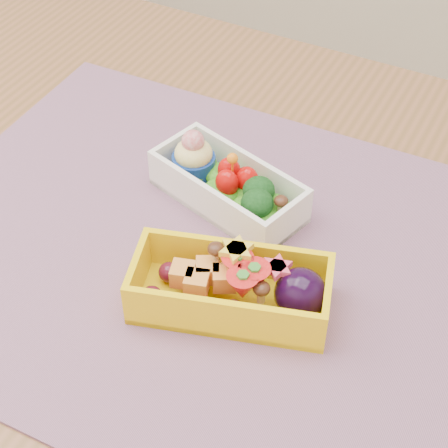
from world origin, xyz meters
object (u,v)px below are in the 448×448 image
at_px(placemat, 214,257).
at_px(bento_yellow, 235,288).
at_px(bento_white, 227,185).
at_px(table, 246,372).

height_order(placemat, bento_yellow, bento_yellow).
bearing_deg(bento_yellow, bento_white, 103.19).
xyz_separation_m(table, placemat, (-0.05, 0.03, 0.10)).
bearing_deg(placemat, bento_white, 107.67).
bearing_deg(bento_white, bento_yellow, -43.98).
bearing_deg(placemat, bento_yellow, -45.11).
height_order(placemat, bento_white, bento_white).
xyz_separation_m(placemat, bento_yellow, (0.04, -0.04, 0.02)).
bearing_deg(bento_white, table, -38.25).
xyz_separation_m(placemat, bento_white, (-0.02, 0.07, 0.02)).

